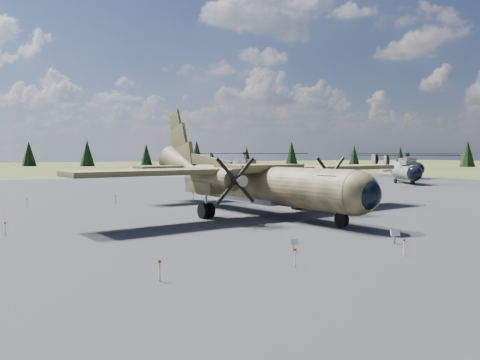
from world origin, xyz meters
name	(u,v)px	position (x,y,z in m)	size (l,w,h in m)	color
ground	(254,221)	(0.00, 0.00, 0.00)	(500.00, 500.00, 0.00)	brown
apron	(211,207)	(0.00, 10.00, 0.00)	(120.00, 120.00, 0.04)	slate
transport_plane	(251,178)	(1.69, 4.52, 2.94)	(30.90, 27.67, 10.25)	#3A3F22
helicopter_near	(243,162)	(12.66, 32.85, 3.64)	(22.60, 24.98, 5.13)	slate
helicopter_mid	(406,163)	(40.30, 29.47, 3.41)	(24.60, 24.60, 4.80)	slate
helicopter_far	(406,160)	(52.57, 43.50, 3.57)	(21.63, 24.20, 5.03)	slate
info_placard_left	(294,244)	(-2.53, -10.69, 0.44)	(0.45, 0.28, 0.66)	gray
info_placard_right	(395,234)	(3.71, -10.85, 0.54)	(0.55, 0.34, 0.81)	gray
barrier_fence	(249,215)	(-0.46, -0.08, 0.51)	(33.12, 29.62, 0.85)	white
treeline	(298,156)	(5.13, 2.68, 4.75)	(340.01, 337.86, 10.96)	black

